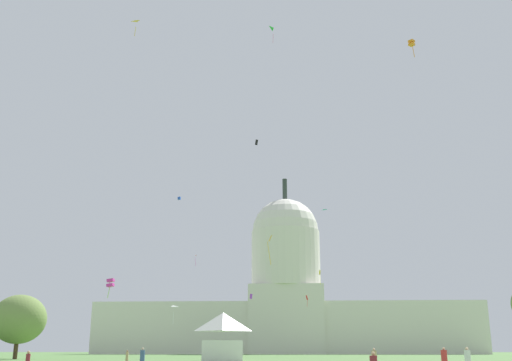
{
  "coord_description": "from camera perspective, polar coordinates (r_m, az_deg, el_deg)",
  "views": [
    {
      "loc": [
        6.07,
        -30.46,
        1.55
      ],
      "look_at": [
        -0.29,
        76.07,
        31.81
      ],
      "focal_mm": 41.98,
      "sensor_mm": 36.0,
      "label": 1
    }
  ],
  "objects": [
    {
      "name": "kite_cyan_high",
      "position": [
        186.63,
        6.48,
        -2.82
      ],
      "size": [
        1.76,
        1.51,
        0.2
      ],
      "rotation": [
        0.0,
        0.0,
        5.64
      ],
      "color": "#33BCDB"
    },
    {
      "name": "kite_gold_high",
      "position": [
        92.17,
        -11.28,
        14.36
      ],
      "size": [
        1.23,
        0.88,
        2.22
      ],
      "rotation": [
        0.0,
        0.0,
        2.94
      ],
      "color": "gold"
    },
    {
      "name": "kite_yellow_mid",
      "position": [
        203.07,
        6.11,
        -8.85
      ],
      "size": [
        0.54,
        0.94,
        4.94
      ],
      "rotation": [
        0.0,
        0.0,
        3.24
      ],
      "color": "yellow"
    },
    {
      "name": "kite_pink_mid",
      "position": [
        204.25,
        -5.69,
        -7.27
      ],
      "size": [
        1.03,
        1.15,
        3.62
      ],
      "rotation": [
        0.0,
        0.0,
        1.33
      ],
      "color": "pink"
    },
    {
      "name": "kite_gold_low",
      "position": [
        82.13,
        1.33,
        -5.94
      ],
      "size": [
        0.7,
        0.71,
        4.14
      ],
      "rotation": [
        0.0,
        0.0,
        1.01
      ],
      "color": "gold"
    },
    {
      "name": "kite_white_low",
      "position": [
        109.9,
        -7.9,
        -11.99
      ],
      "size": [
        1.44,
        1.42,
        3.09
      ],
      "rotation": [
        0.0,
        0.0,
        3.89
      ],
      "color": "white"
    },
    {
      "name": "person_white_lawn_far_left",
      "position": [
        44.78,
        19.55,
        -15.93
      ],
      "size": [
        0.57,
        0.57,
        1.73
      ],
      "rotation": [
        0.0,
        0.0,
        5.64
      ],
      "color": "silver",
      "rests_on": "ground_plane"
    },
    {
      "name": "kite_green_high",
      "position": [
        116.67,
        1.71,
        14.13
      ],
      "size": [
        1.04,
        1.67,
        3.04
      ],
      "rotation": [
        0.0,
        0.0,
        1.29
      ],
      "color": "green"
    },
    {
      "name": "person_denim_near_tree_east",
      "position": [
        58.01,
        -10.78,
        -16.31
      ],
      "size": [
        0.55,
        0.55,
        1.75
      ],
      "rotation": [
        0.0,
        0.0,
        0.34
      ],
      "color": "#3D5684",
      "rests_on": "ground_plane"
    },
    {
      "name": "kite_black_high",
      "position": [
        129.13,
        0.05,
        3.66
      ],
      "size": [
        0.69,
        0.2,
        1.28
      ],
      "rotation": [
        0.0,
        0.0,
        5.72
      ],
      "color": "black"
    },
    {
      "name": "kite_orange_high",
      "position": [
        83.87,
        14.61,
        12.55
      ],
      "size": [
        0.97,
        0.98,
        2.54
      ],
      "rotation": [
        0.0,
        0.0,
        5.58
      ],
      "color": "orange"
    },
    {
      "name": "kite_red_low",
      "position": [
        169.11,
        4.88,
        -11.15
      ],
      "size": [
        0.64,
        0.92,
        3.11
      ],
      "rotation": [
        0.0,
        0.0,
        4.59
      ],
      "color": "red"
    },
    {
      "name": "kite_magenta_low",
      "position": [
        84.02,
        -13.69,
        -9.46
      ],
      "size": [
        0.95,
        0.9,
        2.59
      ],
      "rotation": [
        0.0,
        0.0,
        1.53
      ],
      "color": "#D1339E"
    },
    {
      "name": "person_tan_edge_east",
      "position": [
        86.16,
        -12.19,
        -16.07
      ],
      "size": [
        0.53,
        0.53,
        1.51
      ],
      "rotation": [
        0.0,
        0.0,
        4.06
      ],
      "color": "tan",
      "rests_on": "ground_plane"
    },
    {
      "name": "tree_west_far",
      "position": [
        116.25,
        -21.66,
        -12.19
      ],
      "size": [
        12.79,
        11.74,
        11.03
      ],
      "color": "#4C3823",
      "rests_on": "ground_plane"
    },
    {
      "name": "capitol_building",
      "position": [
        228.46,
        2.91,
        -11.46
      ],
      "size": [
        140.44,
        26.08,
        66.61
      ],
      "color": "silver",
      "rests_on": "ground_plane"
    },
    {
      "name": "person_maroon_back_center",
      "position": [
        51.3,
        -20.93,
        -15.8
      ],
      "size": [
        0.47,
        0.47,
        1.48
      ],
      "rotation": [
        0.0,
        0.0,
        0.94
      ],
      "color": "maroon",
      "rests_on": "ground_plane"
    },
    {
      "name": "event_tent",
      "position": [
        88.14,
        -3.18,
        -14.59
      ],
      "size": [
        6.37,
        5.76,
        6.72
      ],
      "rotation": [
        0.0,
        0.0,
        0.09
      ],
      "color": "white",
      "rests_on": "ground_plane"
    },
    {
      "name": "person_red_aisle_center",
      "position": [
        51.77,
        17.52,
        -15.97
      ],
      "size": [
        0.58,
        0.58,
        1.75
      ],
      "rotation": [
        0.0,
        0.0,
        0.25
      ],
      "color": "red",
      "rests_on": "ground_plane"
    },
    {
      "name": "person_tan_front_center",
      "position": [
        57.94,
        11.21,
        -16.31
      ],
      "size": [
        0.64,
        0.64,
        1.71
      ],
      "rotation": [
        0.0,
        0.0,
        0.53
      ],
      "color": "tan",
      "rests_on": "ground_plane"
    },
    {
      "name": "kite_violet_low",
      "position": [
        180.45,
        -0.48,
        -10.98
      ],
      "size": [
        0.83,
        0.52,
        1.55
      ],
      "rotation": [
        0.0,
        0.0,
        2.93
      ],
      "color": "purple"
    },
    {
      "name": "kite_blue_high",
      "position": [
        159.97,
        -7.33,
        -1.7
      ],
      "size": [
        0.82,
        0.8,
        0.8
      ],
      "rotation": [
        0.0,
        0.0,
        4.55
      ],
      "color": "blue"
    }
  ]
}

